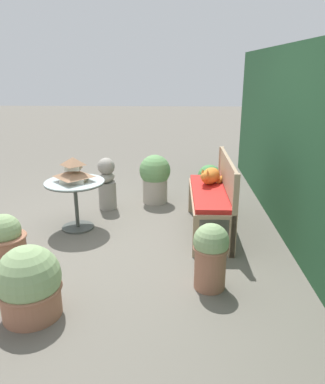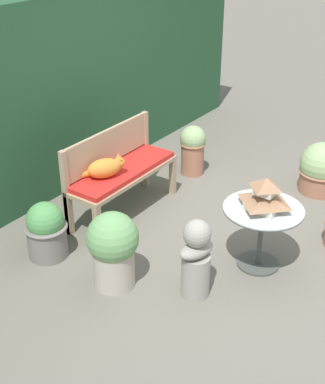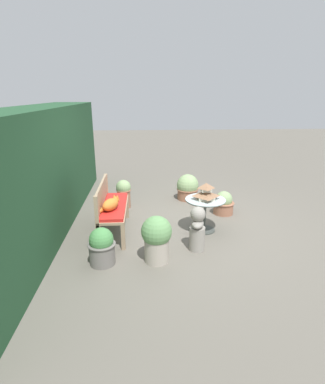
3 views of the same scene
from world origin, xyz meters
TOP-DOWN VIEW (x-y plane):
  - ground at (0.00, 0.00)m, footprint 30.00×30.00m
  - foliage_hedge_back at (0.00, 2.40)m, footprint 6.40×0.91m
  - garden_bench at (-0.21, 1.13)m, footprint 1.31×0.42m
  - bench_backrest at (-0.21, 1.32)m, footprint 1.31×0.06m
  - cat at (-0.46, 1.16)m, footprint 0.39×0.37m
  - patio_table at (-0.25, -0.42)m, footprint 0.69×0.69m
  - pagoda_birdhouse at (-0.25, -0.42)m, footprint 0.36×0.36m
  - garden_bust at (-0.92, -0.17)m, footprint 0.35×0.26m
  - potted_plant_bench_left at (-1.22, 1.22)m, footprint 0.39×0.39m
  - potted_plant_path_edge at (0.97, 1.04)m, footprint 0.30×0.30m
  - potted_plant_table_near at (1.40, -0.36)m, footprint 0.49×0.49m
  - potted_plant_bench_right at (-1.20, 0.45)m, footprint 0.43×0.43m

SIDE VIEW (x-z plane):
  - ground at x=0.00m, z-range 0.00..0.00m
  - potted_plant_bench_left at x=-1.22m, z-range -0.01..0.53m
  - potted_plant_table_near at x=1.40m, z-range -0.02..0.55m
  - potted_plant_path_edge at x=0.97m, z-range 0.02..0.62m
  - garden_bust at x=-0.92m, z-range 0.00..0.70m
  - potted_plant_bench_right at x=-1.20m, z-range 0.03..0.71m
  - garden_bench at x=-0.21m, z-range 0.18..0.68m
  - patio_table at x=-0.25m, z-range 0.17..0.75m
  - cat at x=-0.46m, z-range 0.49..0.71m
  - bench_backrest at x=-0.21m, z-range 0.19..1.07m
  - pagoda_birdhouse at x=-0.25m, z-range 0.56..0.85m
  - foliage_hedge_back at x=0.00m, z-range 0.00..2.08m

